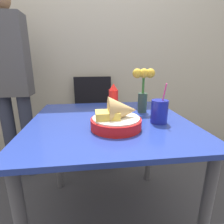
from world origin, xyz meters
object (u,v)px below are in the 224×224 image
chair_far_window (94,112)px  drink_cup (159,112)px  person_standing (10,79)px  food_basket (118,117)px  ketchup_bottle (113,100)px  flower_vase (143,86)px

chair_far_window → drink_cup: drink_cup is taller
person_standing → food_basket: bearing=-43.4°
ketchup_bottle → flower_vase: (0.20, 0.05, 0.08)m
drink_cup → flower_vase: size_ratio=0.78×
ketchup_bottle → person_standing: (-0.80, 0.53, 0.09)m
chair_far_window → person_standing: (-0.69, -0.26, 0.39)m
food_basket → drink_cup: bearing=13.1°
flower_vase → person_standing: (-1.00, 0.48, 0.01)m
drink_cup → person_standing: size_ratio=0.14×
chair_far_window → food_basket: size_ratio=3.48×
food_basket → drink_cup: 0.25m
food_basket → person_standing: bearing=136.6°
food_basket → ketchup_bottle: (0.01, 0.22, 0.04)m
ketchup_bottle → person_standing: size_ratio=0.13×
ketchup_bottle → drink_cup: bearing=-35.2°
chair_far_window → drink_cup: (0.35, -0.95, 0.26)m
drink_cup → person_standing: 1.25m
food_basket → person_standing: 1.10m
drink_cup → food_basket: bearing=-166.9°
drink_cup → flower_vase: bearing=97.8°
food_basket → ketchup_bottle: 0.22m
chair_far_window → ketchup_bottle: 0.85m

